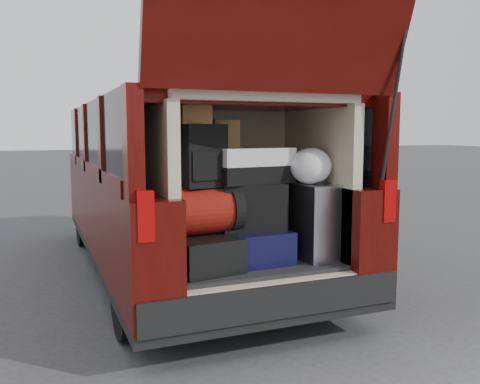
# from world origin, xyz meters

# --- Properties ---
(ground) EXTENTS (80.00, 80.00, 0.00)m
(ground) POSITION_xyz_m (0.00, 0.00, 0.00)
(ground) COLOR #333336
(ground) RESTS_ON ground
(minivan) EXTENTS (1.90, 5.35, 2.77)m
(minivan) POSITION_xyz_m (0.00, 1.86, 0.91)
(minivan) COLOR black
(minivan) RESTS_ON ground
(load_floor) EXTENTS (1.24, 1.05, 0.55)m
(load_floor) POSITION_xyz_m (0.00, 0.28, 0.28)
(load_floor) COLOR black
(load_floor) RESTS_ON ground
(black_hardshell) EXTENTS (0.52, 0.65, 0.24)m
(black_hardshell) POSITION_xyz_m (-0.39, 0.12, 0.67)
(black_hardshell) COLOR black
(black_hardshell) RESTS_ON load_floor
(navy_hardshell) EXTENTS (0.47, 0.56, 0.24)m
(navy_hardshell) POSITION_xyz_m (0.04, 0.18, 0.67)
(navy_hardshell) COLOR black
(navy_hardshell) RESTS_ON load_floor
(silver_roller) EXTENTS (0.26, 0.39, 0.57)m
(silver_roller) POSITION_xyz_m (0.48, 0.05, 0.83)
(silver_roller) COLOR silver
(silver_roller) RESTS_ON load_floor
(red_duffel) EXTENTS (0.53, 0.37, 0.33)m
(red_duffel) POSITION_xyz_m (-0.36, 0.15, 0.95)
(red_duffel) COLOR maroon
(red_duffel) RESTS_ON black_hardshell
(black_soft_case) EXTENTS (0.50, 0.34, 0.34)m
(black_soft_case) POSITION_xyz_m (0.03, 0.17, 0.96)
(black_soft_case) COLOR black
(black_soft_case) RESTS_ON navy_hardshell
(backpack) EXTENTS (0.34, 0.24, 0.44)m
(backpack) POSITION_xyz_m (-0.35, 0.16, 1.34)
(backpack) COLOR black
(backpack) RESTS_ON red_duffel
(twotone_duffel) EXTENTS (0.61, 0.37, 0.26)m
(twotone_duffel) POSITION_xyz_m (0.05, 0.20, 1.26)
(twotone_duffel) COLOR white
(twotone_duffel) RESTS_ON black_soft_case
(grocery_sack_lower) EXTENTS (0.22, 0.19, 0.18)m
(grocery_sack_lower) POSITION_xyz_m (-0.40, 0.15, 1.65)
(grocery_sack_lower) COLOR brown
(grocery_sack_lower) RESTS_ON backpack
(grocery_sack_upper) EXTENTS (0.22, 0.18, 0.20)m
(grocery_sack_upper) POSITION_xyz_m (-0.16, 0.27, 1.49)
(grocery_sack_upper) COLOR brown
(grocery_sack_upper) RESTS_ON twotone_duffel
(plastic_bag_right) EXTENTS (0.33, 0.31, 0.27)m
(plastic_bag_right) POSITION_xyz_m (0.45, 0.05, 1.25)
(plastic_bag_right) COLOR white
(plastic_bag_right) RESTS_ON silver_roller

